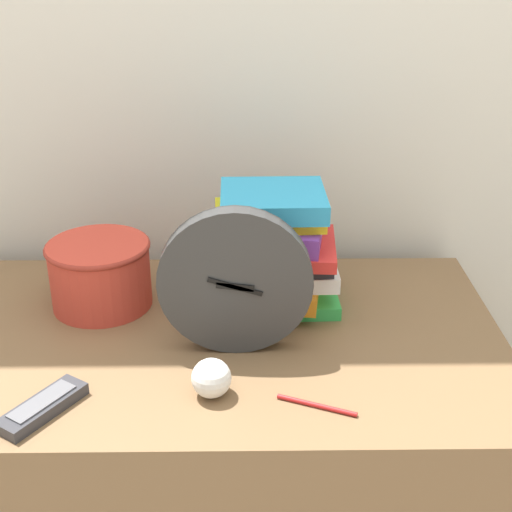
{
  "coord_description": "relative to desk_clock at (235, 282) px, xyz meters",
  "views": [
    {
      "loc": [
        0.09,
        -0.82,
        1.41
      ],
      "look_at": [
        0.1,
        0.35,
        0.85
      ],
      "focal_mm": 50.0,
      "sensor_mm": 36.0,
      "label": 1
    }
  ],
  "objects": [
    {
      "name": "book_stack",
      "position": [
        0.07,
        0.16,
        -0.02
      ],
      "size": [
        0.26,
        0.2,
        0.24
      ],
      "color": "green",
      "rests_on": "desk"
    },
    {
      "name": "wall_back",
      "position": [
        -0.07,
        0.44,
        0.36
      ],
      "size": [
        6.0,
        0.04,
        2.4
      ],
      "color": "silver",
      "rests_on": "ground_plane"
    },
    {
      "name": "basket",
      "position": [
        -0.27,
        0.17,
        -0.06
      ],
      "size": [
        0.21,
        0.21,
        0.13
      ],
      "color": "#C63D2D",
      "rests_on": "desk"
    },
    {
      "name": "desk_clock",
      "position": [
        0.0,
        0.0,
        0.0
      ],
      "size": [
        0.27,
        0.04,
        0.27
      ],
      "color": "#333333",
      "rests_on": "desk"
    },
    {
      "name": "pen",
      "position": [
        0.13,
        -0.17,
        -0.13
      ],
      "size": [
        0.13,
        0.06,
        0.01
      ],
      "color": "#B21E1E",
      "rests_on": "desk"
    },
    {
      "name": "crumpled_paper_ball",
      "position": [
        -0.04,
        -0.14,
        -0.1
      ],
      "size": [
        0.07,
        0.07,
        0.07
      ],
      "color": "white",
      "rests_on": "desk"
    },
    {
      "name": "tv_remote",
      "position": [
        -0.3,
        -0.18,
        -0.12
      ],
      "size": [
        0.13,
        0.15,
        0.02
      ],
      "color": "#333338",
      "rests_on": "desk"
    },
    {
      "name": "desk",
      "position": [
        -0.07,
        0.05,
        -0.49
      ],
      "size": [
        1.13,
        0.65,
        0.7
      ],
      "color": "brown",
      "rests_on": "ground_plane"
    }
  ]
}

